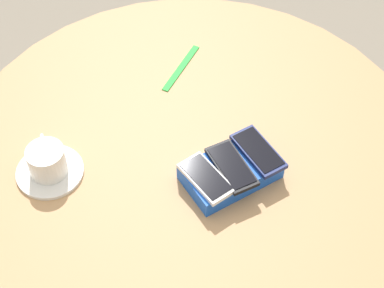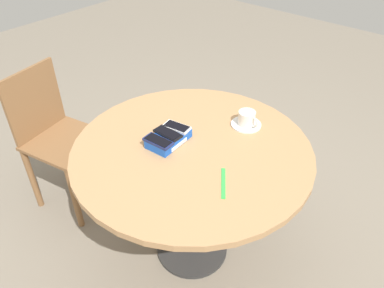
{
  "view_description": "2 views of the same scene",
  "coord_description": "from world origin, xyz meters",
  "px_view_note": "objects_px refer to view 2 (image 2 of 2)",
  "views": [
    {
      "loc": [
        0.41,
        0.8,
        1.84
      ],
      "look_at": [
        0.0,
        0.0,
        0.74
      ],
      "focal_mm": 60.0,
      "sensor_mm": 36.0,
      "label": 1
    },
    {
      "loc": [
        -1.01,
        -0.85,
        1.74
      ],
      "look_at": [
        0.0,
        0.0,
        0.74
      ],
      "focal_mm": 35.0,
      "sensor_mm": 36.0,
      "label": 2
    }
  ],
  "objects_px": {
    "phone_white": "(177,127)",
    "saucer": "(246,124)",
    "phone_navy": "(158,141)",
    "round_table": "(192,164)",
    "coffee_cup": "(247,118)",
    "chair_near_window": "(58,138)",
    "phone_black": "(168,133)",
    "lanyard_strap": "(223,183)",
    "phone_box": "(169,139)"
  },
  "relations": [
    {
      "from": "lanyard_strap",
      "to": "phone_navy",
      "type": "bearing_deg",
      "value": 91.77
    },
    {
      "from": "phone_white",
      "to": "phone_navy",
      "type": "bearing_deg",
      "value": -175.28
    },
    {
      "from": "phone_white",
      "to": "coffee_cup",
      "type": "xyz_separation_m",
      "value": [
        0.28,
        -0.2,
        -0.0
      ]
    },
    {
      "from": "round_table",
      "to": "phone_box",
      "type": "distance_m",
      "value": 0.16
    },
    {
      "from": "phone_navy",
      "to": "phone_white",
      "type": "xyz_separation_m",
      "value": [
        0.13,
        0.01,
        -0.0
      ]
    },
    {
      "from": "round_table",
      "to": "lanyard_strap",
      "type": "xyz_separation_m",
      "value": [
        -0.1,
        -0.24,
        0.1
      ]
    },
    {
      "from": "phone_navy",
      "to": "saucer",
      "type": "height_order",
      "value": "phone_navy"
    },
    {
      "from": "phone_black",
      "to": "saucer",
      "type": "bearing_deg",
      "value": -30.09
    },
    {
      "from": "round_table",
      "to": "phone_black",
      "type": "distance_m",
      "value": 0.18
    },
    {
      "from": "phone_box",
      "to": "lanyard_strap",
      "type": "relative_size",
      "value": 1.17
    },
    {
      "from": "coffee_cup",
      "to": "chair_near_window",
      "type": "bearing_deg",
      "value": 116.34
    },
    {
      "from": "round_table",
      "to": "chair_near_window",
      "type": "height_order",
      "value": "chair_near_window"
    },
    {
      "from": "round_table",
      "to": "lanyard_strap",
      "type": "bearing_deg",
      "value": -111.49
    },
    {
      "from": "phone_navy",
      "to": "coffee_cup",
      "type": "height_order",
      "value": "coffee_cup"
    },
    {
      "from": "phone_navy",
      "to": "lanyard_strap",
      "type": "relative_size",
      "value": 0.78
    },
    {
      "from": "phone_navy",
      "to": "saucer",
      "type": "xyz_separation_m",
      "value": [
        0.41,
        -0.19,
        -0.04
      ]
    },
    {
      "from": "coffee_cup",
      "to": "chair_near_window",
      "type": "xyz_separation_m",
      "value": [
        -0.48,
        0.96,
        -0.31
      ]
    },
    {
      "from": "round_table",
      "to": "phone_navy",
      "type": "bearing_deg",
      "value": 136.1
    },
    {
      "from": "phone_box",
      "to": "phone_navy",
      "type": "distance_m",
      "value": 0.07
    },
    {
      "from": "phone_white",
      "to": "saucer",
      "type": "height_order",
      "value": "phone_white"
    },
    {
      "from": "phone_black",
      "to": "saucer",
      "type": "xyz_separation_m",
      "value": [
        0.34,
        -0.2,
        -0.04
      ]
    },
    {
      "from": "round_table",
      "to": "phone_white",
      "type": "relative_size",
      "value": 8.1
    },
    {
      "from": "phone_white",
      "to": "coffee_cup",
      "type": "height_order",
      "value": "coffee_cup"
    },
    {
      "from": "round_table",
      "to": "chair_near_window",
      "type": "distance_m",
      "value": 0.91
    },
    {
      "from": "phone_navy",
      "to": "phone_white",
      "type": "distance_m",
      "value": 0.13
    },
    {
      "from": "phone_navy",
      "to": "round_table",
      "type": "bearing_deg",
      "value": -43.9
    },
    {
      "from": "phone_box",
      "to": "phone_white",
      "type": "relative_size",
      "value": 1.54
    },
    {
      "from": "lanyard_strap",
      "to": "phone_box",
      "type": "bearing_deg",
      "value": 80.5
    },
    {
      "from": "phone_black",
      "to": "phone_white",
      "type": "bearing_deg",
      "value": 1.88
    },
    {
      "from": "saucer",
      "to": "lanyard_strap",
      "type": "height_order",
      "value": "saucer"
    },
    {
      "from": "phone_white",
      "to": "round_table",
      "type": "bearing_deg",
      "value": -103.07
    },
    {
      "from": "lanyard_strap",
      "to": "chair_near_window",
      "type": "relative_size",
      "value": 0.2
    },
    {
      "from": "phone_black",
      "to": "lanyard_strap",
      "type": "height_order",
      "value": "phone_black"
    },
    {
      "from": "phone_white",
      "to": "lanyard_strap",
      "type": "height_order",
      "value": "phone_white"
    },
    {
      "from": "phone_box",
      "to": "phone_black",
      "type": "relative_size",
      "value": 1.54
    },
    {
      "from": "round_table",
      "to": "phone_box",
      "type": "height_order",
      "value": "phone_box"
    },
    {
      "from": "phone_white",
      "to": "chair_near_window",
      "type": "xyz_separation_m",
      "value": [
        -0.2,
        0.76,
        -0.31
      ]
    },
    {
      "from": "phone_black",
      "to": "chair_near_window",
      "type": "distance_m",
      "value": 0.84
    },
    {
      "from": "chair_near_window",
      "to": "phone_box",
      "type": "bearing_deg",
      "value": -79.99
    },
    {
      "from": "saucer",
      "to": "phone_box",
      "type": "bearing_deg",
      "value": 150.7
    },
    {
      "from": "saucer",
      "to": "chair_near_window",
      "type": "xyz_separation_m",
      "value": [
        -0.48,
        0.96,
        -0.27
      ]
    },
    {
      "from": "phone_navy",
      "to": "chair_near_window",
      "type": "bearing_deg",
      "value": 94.91
    },
    {
      "from": "phone_navy",
      "to": "phone_black",
      "type": "height_order",
      "value": "phone_navy"
    },
    {
      "from": "round_table",
      "to": "phone_black",
      "type": "bearing_deg",
      "value": 107.87
    },
    {
      "from": "lanyard_strap",
      "to": "chair_near_window",
      "type": "distance_m",
      "value": 1.15
    },
    {
      "from": "phone_navy",
      "to": "lanyard_strap",
      "type": "bearing_deg",
      "value": -88.23
    },
    {
      "from": "round_table",
      "to": "phone_black",
      "type": "height_order",
      "value": "phone_black"
    },
    {
      "from": "round_table",
      "to": "chair_near_window",
      "type": "xyz_separation_m",
      "value": [
        -0.17,
        0.87,
        -0.17
      ]
    },
    {
      "from": "phone_navy",
      "to": "phone_black",
      "type": "bearing_deg",
      "value": 7.2
    },
    {
      "from": "phone_black",
      "to": "phone_white",
      "type": "height_order",
      "value": "same"
    }
  ]
}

